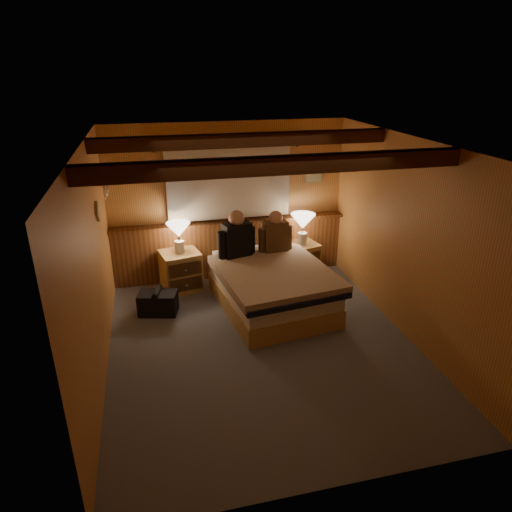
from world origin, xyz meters
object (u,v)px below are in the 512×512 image
object	(u,v)px
lamp_right	(303,223)
person_left	(237,237)
lamp_left	(179,232)
person_right	(275,234)
nightstand_left	(181,271)
bed	(272,287)
duffel_bag	(158,303)
nightstand_right	(300,260)

from	to	relation	value
lamp_right	person_left	world-z (taller)	person_left
lamp_left	person_left	world-z (taller)	person_left
person_right	nightstand_left	bearing A→B (deg)	165.76
person_left	person_right	world-z (taller)	person_left
lamp_left	lamp_right	world-z (taller)	lamp_left
nightstand_left	person_right	world-z (taller)	person_right
lamp_left	bed	bearing A→B (deg)	-37.03
duffel_bag	bed	bearing A→B (deg)	6.25
nightstand_right	bed	bearing A→B (deg)	-140.66
lamp_left	person_left	size ratio (longest dim) A/B	0.65
bed	nightstand_left	bearing A→B (deg)	135.89
person_right	duffel_bag	distance (m)	1.92
lamp_left	person_right	size ratio (longest dim) A/B	0.72
nightstand_left	person_left	distance (m)	1.04
lamp_left	duffel_bag	distance (m)	1.08
nightstand_right	lamp_right	bearing A→B (deg)	-69.64
nightstand_left	duffel_bag	xyz separation A→B (m)	(-0.37, -0.65, -0.14)
bed	lamp_left	distance (m)	1.58
lamp_left	lamp_right	distance (m)	1.89
person_left	lamp_right	bearing A→B (deg)	2.53
nightstand_left	lamp_left	size ratio (longest dim) A/B	1.41
nightstand_left	lamp_left	world-z (taller)	lamp_left
duffel_bag	lamp_left	bearing A→B (deg)	74.45
bed	duffel_bag	bearing A→B (deg)	164.51
duffel_bag	person_left	bearing A→B (deg)	29.35
bed	lamp_left	size ratio (longest dim) A/B	4.35
bed	lamp_left	xyz separation A→B (m)	(-1.17, 0.88, 0.60)
lamp_right	duffel_bag	bearing A→B (deg)	-163.89
bed	lamp_right	bearing A→B (deg)	42.88
lamp_right	duffel_bag	world-z (taller)	lamp_right
person_left	duffel_bag	size ratio (longest dim) A/B	1.22
person_left	duffel_bag	world-z (taller)	person_left
lamp_right	person_left	bearing A→B (deg)	-162.87
nightstand_right	duffel_bag	xyz separation A→B (m)	(-2.25, -0.67, -0.12)
lamp_right	duffel_bag	xyz separation A→B (m)	(-2.27, -0.65, -0.74)
nightstand_right	duffel_bag	world-z (taller)	nightstand_right
person_left	nightstand_right	bearing A→B (deg)	3.48
bed	person_left	size ratio (longest dim) A/B	2.84
lamp_left	person_right	xyz separation A→B (m)	(1.37, -0.29, -0.05)
bed	duffel_bag	distance (m)	1.57
person_right	person_left	bearing A→B (deg)	-177.03
lamp_left	lamp_right	size ratio (longest dim) A/B	0.92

